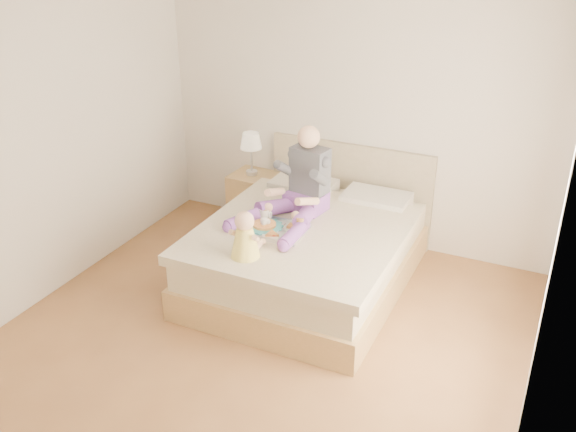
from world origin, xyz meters
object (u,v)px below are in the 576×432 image
at_px(bed, 311,249).
at_px(tray, 276,227).
at_px(baby, 246,238).
at_px(nightstand, 255,199).
at_px(adult, 299,190).

distance_m(bed, tray, 0.50).
distance_m(tray, baby, 0.50).
xyz_separation_m(bed, baby, (-0.21, -0.81, 0.45)).
xyz_separation_m(bed, tray, (-0.19, -0.33, 0.33)).
distance_m(nightstand, baby, 1.85).
relative_size(bed, adult, 2.11).
xyz_separation_m(adult, baby, (-0.06, -0.87, -0.08)).
relative_size(bed, baby, 5.61).
bearing_deg(bed, adult, 158.54).
bearing_deg(bed, baby, -104.79).
bearing_deg(tray, bed, 56.79).
bearing_deg(bed, nightstand, 141.48).
height_order(nightstand, adult, adult).
height_order(adult, tray, adult).
xyz_separation_m(nightstand, tray, (0.81, -1.12, 0.36)).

